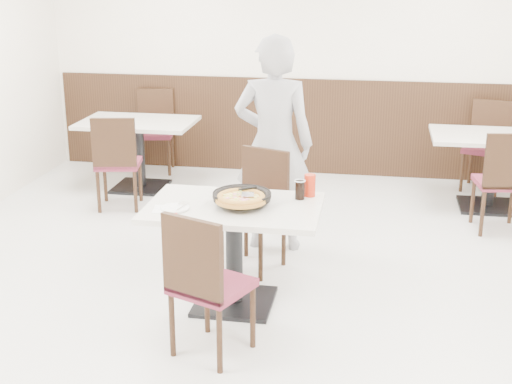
% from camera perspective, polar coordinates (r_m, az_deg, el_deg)
% --- Properties ---
extents(floor, '(7.00, 7.00, 0.00)m').
position_cam_1_polar(floor, '(5.19, -0.14, -8.98)').
color(floor, silver).
rests_on(floor, ground).
extents(wall_back, '(6.00, 0.04, 2.80)m').
position_cam_1_polar(wall_back, '(8.16, 4.22, 11.12)').
color(wall_back, silver).
rests_on(wall_back, floor).
extents(wainscot_back, '(5.90, 0.03, 1.10)m').
position_cam_1_polar(wainscot_back, '(8.28, 4.07, 5.25)').
color(wainscot_back, black).
rests_on(wainscot_back, floor).
extents(main_table, '(1.21, 0.82, 0.75)m').
position_cam_1_polar(main_table, '(5.05, -1.75, -5.09)').
color(main_table, silver).
rests_on(main_table, floor).
extents(chair_near, '(0.55, 0.55, 0.95)m').
position_cam_1_polar(chair_near, '(4.41, -3.53, -7.23)').
color(chair_near, black).
rests_on(chair_near, floor).
extents(chair_far, '(0.55, 0.55, 0.95)m').
position_cam_1_polar(chair_far, '(5.61, -0.25, -1.63)').
color(chair_far, black).
rests_on(chair_far, floor).
extents(trivet, '(0.12, 0.12, 0.04)m').
position_cam_1_polar(trivet, '(4.87, -1.39, -1.04)').
color(trivet, black).
rests_on(trivet, main_table).
extents(pizza_pan, '(0.40, 0.40, 0.01)m').
position_cam_1_polar(pizza_pan, '(4.91, -1.13, -0.55)').
color(pizza_pan, black).
rests_on(pizza_pan, trivet).
extents(pizza, '(0.35, 0.35, 0.02)m').
position_cam_1_polar(pizza, '(4.84, -1.21, -0.61)').
color(pizza, '#B27E32').
rests_on(pizza, pizza_pan).
extents(pizza_server, '(0.10, 0.12, 0.00)m').
position_cam_1_polar(pizza_server, '(4.85, -0.66, -0.18)').
color(pizza_server, white).
rests_on(pizza_server, pizza).
extents(napkin, '(0.20, 0.20, 0.00)m').
position_cam_1_polar(napkin, '(4.87, -7.20, -1.36)').
color(napkin, white).
rests_on(napkin, main_table).
extents(side_plate, '(0.20, 0.20, 0.01)m').
position_cam_1_polar(side_plate, '(4.87, -6.51, -1.27)').
color(side_plate, white).
rests_on(side_plate, napkin).
extents(fork, '(0.05, 0.16, 0.00)m').
position_cam_1_polar(fork, '(4.85, -5.93, -1.20)').
color(fork, white).
rests_on(fork, side_plate).
extents(cola_glass, '(0.07, 0.07, 0.13)m').
position_cam_1_polar(cola_glass, '(5.04, 3.53, 0.14)').
color(cola_glass, black).
rests_on(cola_glass, main_table).
extents(red_cup, '(0.08, 0.08, 0.16)m').
position_cam_1_polar(red_cup, '(5.10, 4.33, 0.53)').
color(red_cup, '#B2220D').
rests_on(red_cup, main_table).
extents(diner_person, '(0.68, 0.46, 1.82)m').
position_cam_1_polar(diner_person, '(5.94, 1.43, 3.85)').
color(diner_person, '#A4A4A8').
rests_on(diner_person, floor).
extents(bg_table_left, '(1.29, 0.95, 0.75)m').
position_cam_1_polar(bg_table_left, '(7.80, -9.33, 2.95)').
color(bg_table_left, silver).
rests_on(bg_table_left, floor).
extents(bg_chair_left_near, '(0.49, 0.49, 0.95)m').
position_cam_1_polar(bg_chair_left_near, '(7.19, -10.95, 2.43)').
color(bg_chair_left_near, black).
rests_on(bg_chair_left_near, floor).
extents(bg_chair_left_far, '(0.49, 0.49, 0.95)m').
position_cam_1_polar(bg_chair_left_far, '(8.40, -8.12, 4.78)').
color(bg_chair_left_far, black).
rests_on(bg_chair_left_far, floor).
extents(bg_table_right, '(1.26, 0.89, 0.75)m').
position_cam_1_polar(bg_table_right, '(7.44, 18.23, 1.56)').
color(bg_table_right, silver).
rests_on(bg_table_right, floor).
extents(bg_chair_right_near, '(0.47, 0.47, 0.95)m').
position_cam_1_polar(bg_chair_right_near, '(6.80, 18.95, 0.90)').
color(bg_chair_right_near, black).
rests_on(bg_chair_right_near, floor).
extents(bg_chair_right_far, '(0.54, 0.54, 0.95)m').
position_cam_1_polar(bg_chair_right_far, '(8.00, 17.87, 3.43)').
color(bg_chair_right_far, black).
rests_on(bg_chair_right_far, floor).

